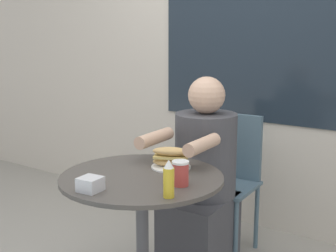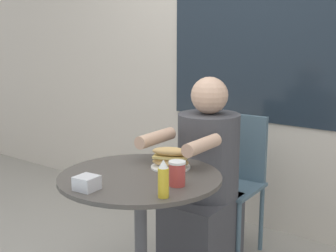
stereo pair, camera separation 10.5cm
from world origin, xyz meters
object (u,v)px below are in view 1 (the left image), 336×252
Objects in this scene: drink_cup at (180,173)px; condiment_bottle at (169,179)px; diner_chair at (229,170)px; sandwich_on_plate at (171,159)px; seated_diner at (202,190)px; cafe_table at (142,214)px.

condiment_bottle is at bearing -73.95° from drink_cup.
sandwich_on_plate is at bearing 91.18° from diner_chair.
seated_diner is at bearing 87.82° from diner_chair.
seated_diner is 0.85m from condiment_bottle.
sandwich_on_plate reaches higher than cafe_table.
sandwich_on_plate is 0.27m from drink_cup.
seated_diner reaches higher than sandwich_on_plate.
cafe_table is at bearing 148.72° from condiment_bottle.
sandwich_on_plate is (0.06, -0.74, 0.25)m from diner_chair.
cafe_table is 0.88× the size of diner_chair.
diner_chair is 7.94× the size of drink_cup.
cafe_table is 3.88× the size of sandwich_on_plate.
cafe_table is at bearing 87.80° from diner_chair.
diner_chair is 0.78m from sandwich_on_plate.
cafe_table is 0.41m from condiment_bottle.
diner_chair is 0.35m from seated_diner.
drink_cup is at bearing -3.21° from cafe_table.
seated_diner reaches higher than condiment_bottle.
condiment_bottle reaches higher than cafe_table.
seated_diner is (-0.01, 0.57, -0.05)m from cafe_table.
drink_cup is (0.23, -0.01, 0.25)m from cafe_table.
sandwich_on_plate is at bearing 94.18° from seated_diner.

